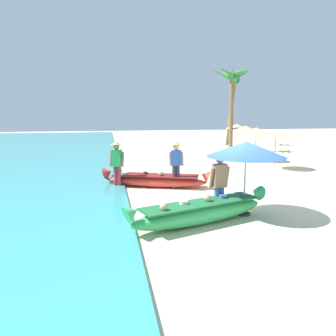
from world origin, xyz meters
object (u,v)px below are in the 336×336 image
boat_green_foreground (201,212)px  person_vendor_assistant (117,161)px  palm_tree_tall_inland (231,82)px  palm_tree_leaning_seaward (234,83)px  patio_umbrella_large (246,149)px  person_vendor_hatted (176,161)px  boat_red_midground (156,180)px  person_tourist_customer (219,182)px

boat_green_foreground → person_vendor_assistant: bearing=114.2°
person_vendor_assistant → palm_tree_tall_inland: 13.31m
palm_tree_leaning_seaward → patio_umbrella_large: bearing=-110.8°
person_vendor_hatted → person_vendor_assistant: (-2.11, 0.54, -0.01)m
person_vendor_hatted → patio_umbrella_large: (1.19, -3.34, 0.78)m
boat_green_foreground → person_vendor_hatted: person_vendor_hatted is taller
boat_red_midground → person_tourist_customer: size_ratio=2.45×
person_tourist_customer → person_vendor_assistant: person_vendor_assistant is taller
boat_red_midground → palm_tree_tall_inland: bearing=55.7°
boat_red_midground → person_vendor_hatted: size_ratio=2.30×
person_vendor_assistant → person_tourist_customer: bearing=-55.6°
person_vendor_assistant → palm_tree_leaning_seaward: (10.12, 14.10, 4.08)m
person_vendor_hatted → person_tourist_customer: (0.50, -3.27, -0.09)m
boat_red_midground → patio_umbrella_large: (1.88, -3.78, 1.55)m
boat_red_midground → palm_tree_leaning_seaward: 17.34m
person_tourist_customer → boat_green_foreground: bearing=-141.1°
boat_red_midground → palm_tree_leaning_seaward: bearing=58.5°
person_vendor_hatted → palm_tree_leaning_seaward: 17.18m
palm_tree_tall_inland → boat_red_midground: bearing=-124.3°
boat_green_foreground → patio_umbrella_large: bearing=18.8°
person_vendor_assistant → boat_green_foreground: bearing=-65.8°
palm_tree_leaning_seaward → person_tourist_customer: bearing=-112.8°
palm_tree_tall_inland → person_vendor_assistant: bearing=-129.8°
person_vendor_hatted → palm_tree_tall_inland: size_ratio=0.30×
person_vendor_assistant → palm_tree_leaning_seaward: bearing=54.3°
boat_green_foreground → person_vendor_assistant: person_vendor_assistant is taller
boat_red_midground → palm_tree_tall_inland: palm_tree_tall_inland is taller
person_tourist_customer → palm_tree_tall_inland: 15.19m
boat_green_foreground → boat_red_midground: boat_green_foreground is taller
boat_green_foreground → person_vendor_assistant: (-1.95, 4.33, 0.70)m
person_tourist_customer → palm_tree_leaning_seaward: palm_tree_leaning_seaward is taller
person_tourist_customer → palm_tree_tall_inland: bearing=67.8°
boat_green_foreground → boat_red_midground: 4.27m
boat_red_midground → palm_tree_tall_inland: size_ratio=0.69×
boat_red_midground → patio_umbrella_large: patio_umbrella_large is taller
person_vendor_hatted → palm_tree_tall_inland: bearing=59.6°
boat_green_foreground → patio_umbrella_large: 2.07m
person_vendor_hatted → boat_green_foreground: bearing=-92.4°
person_vendor_assistant → palm_tree_tall_inland: (8.17, 9.79, 3.81)m
boat_green_foreground → palm_tree_tall_inland: bearing=66.2°
boat_green_foreground → palm_tree_leaning_seaward: 20.73m
boat_green_foreground → patio_umbrella_large: (1.35, 0.46, 1.50)m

